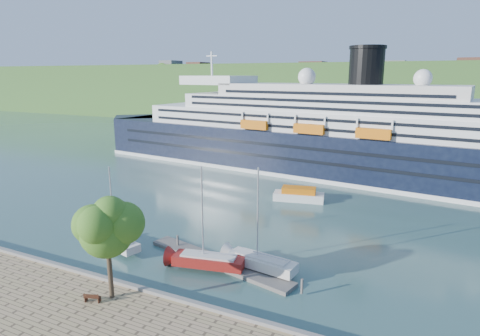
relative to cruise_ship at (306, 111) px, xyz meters
name	(u,v)px	position (x,y,z in m)	size (l,w,h in m)	color
ground	(122,293)	(-1.12, -54.16, -12.44)	(400.00, 400.00, 0.00)	#2B4D4C
far_hillside	(367,94)	(-1.12, 90.84, -0.44)	(400.00, 50.00, 24.00)	#345421
quay_coping	(120,282)	(-1.12, -54.36, -11.29)	(220.00, 0.50, 0.30)	slate
cruise_ship	(306,111)	(0.00, 0.00, 0.00)	(110.80, 16.13, 24.88)	black
park_bench	(93,297)	(-1.10, -57.61, -10.99)	(1.42, 0.58, 0.91)	#402012
promenade_tree	(108,244)	(-0.15, -56.37, -6.51)	(5.95, 5.95, 9.86)	#2A5B18
floating_pontoon	(218,262)	(4.07, -45.16, -12.24)	(18.43, 2.25, 0.41)	slate
sailboat_white_near	(115,212)	(-7.87, -47.21, -7.78)	(7.22, 2.01, 9.33)	silver
sailboat_red	(208,222)	(4.01, -46.93, -7.19)	(8.13, 2.26, 10.51)	maroon
sailboat_white_far	(263,224)	(9.06, -44.88, -7.24)	(8.05, 2.24, 10.39)	silver
tender_launch	(299,194)	(5.27, -20.29, -11.33)	(8.01, 2.74, 2.21)	orange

